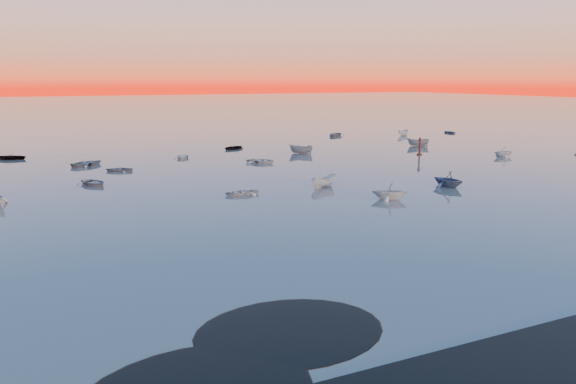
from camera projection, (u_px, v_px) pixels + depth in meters
ground at (158, 135)px, 120.53m from camera, size 600.00×600.00×0.00m
mud_lobes at (568, 296)px, 31.26m from camera, size 140.00×6.00×0.07m
moored_fleet at (233, 165)px, 78.99m from camera, size 124.00×58.00×1.20m
boat_near_left at (94, 185)px, 63.91m from camera, size 4.25×2.99×0.98m
boat_near_center at (324, 187)px, 62.91m from camera, size 2.85×4.12×1.31m
boat_near_right at (448, 187)px, 62.84m from camera, size 4.22×2.72×1.36m
channel_marker at (420, 147)px, 89.02m from camera, size 0.84×0.84×2.97m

